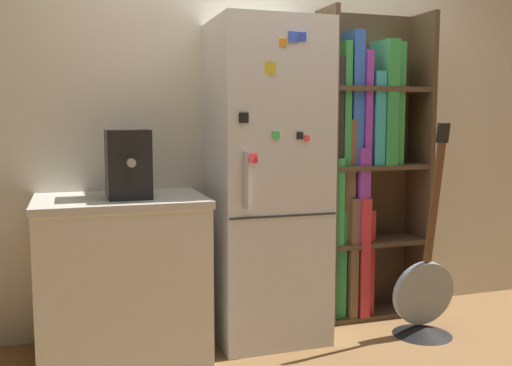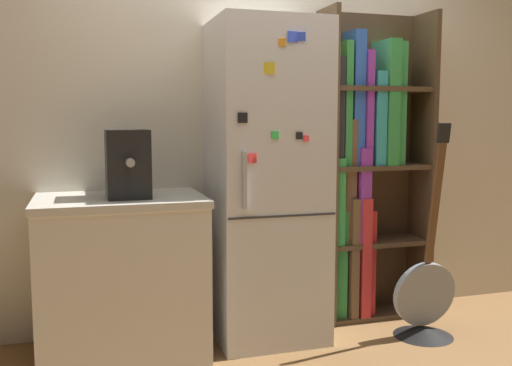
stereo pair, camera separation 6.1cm
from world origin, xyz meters
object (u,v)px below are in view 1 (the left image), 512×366
at_px(refrigerator, 266,182).
at_px(guitar, 423,306).
at_px(espresso_machine, 128,164).
at_px(bookshelf, 361,171).

xyz_separation_m(refrigerator, guitar, (0.89, -0.29, -0.74)).
bearing_deg(guitar, espresso_machine, 171.94).
xyz_separation_m(refrigerator, espresso_machine, (-0.79, -0.06, 0.13)).
relative_size(refrigerator, guitar, 1.45).
distance_m(bookshelf, espresso_machine, 1.51).
xyz_separation_m(espresso_machine, guitar, (1.67, -0.24, -0.87)).
height_order(espresso_machine, guitar, guitar).
height_order(bookshelf, espresso_machine, bookshelf).
bearing_deg(espresso_machine, guitar, -8.06).
bearing_deg(espresso_machine, refrigerator, 4.06).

